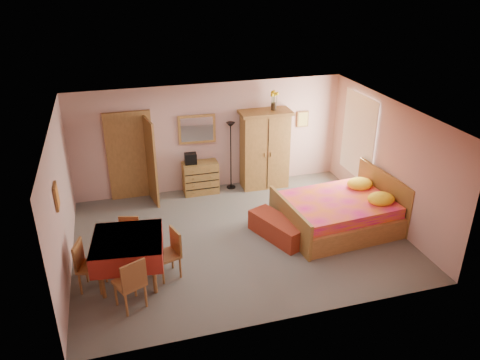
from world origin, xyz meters
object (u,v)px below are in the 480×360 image
object	(u,v)px
floor_lamp	(231,156)
dining_table	(129,259)
chair_north	(129,240)
chair_east	(167,255)
sunflower_vase	(274,100)
bench	(277,228)
wardrobe	(265,149)
wall_mirror	(197,129)
chair_west	(91,266)
stereo	(191,159)
chair_south	(129,282)
chest_of_drawers	(201,178)
bed	(338,205)

from	to	relation	value
floor_lamp	dining_table	world-z (taller)	floor_lamp
chair_north	chair_east	size ratio (longest dim) A/B	0.92
sunflower_vase	bench	xyz separation A→B (m)	(-0.74, -2.42, -1.95)
wardrobe	chair_north	world-z (taller)	wardrobe
wardrobe	chair_north	xyz separation A→B (m)	(-3.45, -2.34, -0.55)
wall_mirror	wardrobe	size ratio (longest dim) A/B	0.45
chair_north	wardrobe	bearing A→B (deg)	-129.64
floor_lamp	chair_west	xyz separation A→B (m)	(-3.29, -3.15, -0.39)
floor_lamp	chair_east	distance (m)	3.76
dining_table	chair_west	distance (m)	0.64
wardrobe	chair_west	xyz separation A→B (m)	(-4.11, -3.05, -0.51)
stereo	wardrobe	size ratio (longest dim) A/B	0.14
dining_table	chair_east	xyz separation A→B (m)	(0.64, -0.07, 0.02)
chair_east	chair_south	bearing A→B (deg)	116.01
floor_lamp	bench	size ratio (longest dim) A/B	1.30
chair_south	chair_west	world-z (taller)	chair_south
chair_west	bench	bearing A→B (deg)	117.09
chair_south	stereo	bearing A→B (deg)	40.56
sunflower_vase	chair_west	bearing A→B (deg)	-144.61
chair_north	chair_west	world-z (taller)	chair_west
wall_mirror	dining_table	size ratio (longest dim) A/B	0.75
wardrobe	chair_north	distance (m)	4.21
chest_of_drawers	chair_north	distance (m)	3.02
sunflower_vase	bench	distance (m)	3.19
bed	chair_north	world-z (taller)	bed
chair_south	chair_west	size ratio (longest dim) A/B	1.04
chest_of_drawers	bench	distance (m)	2.67
wall_mirror	chair_north	distance (m)	3.39
wardrobe	dining_table	distance (m)	4.62
wall_mirror	chair_west	distance (m)	4.29
chest_of_drawers	floor_lamp	size ratio (longest dim) A/B	0.49
floor_lamp	chair_north	bearing A→B (deg)	-137.10
sunflower_vase	chair_west	distance (m)	5.57
chest_of_drawers	bench	xyz separation A→B (m)	(1.07, -2.44, -0.18)
chest_of_drawers	bed	size ratio (longest dim) A/B	0.36
dining_table	chair_west	world-z (taller)	chair_west
floor_lamp	bed	bearing A→B (deg)	-56.45
bench	sunflower_vase	bearing A→B (deg)	73.10
bench	chair_east	distance (m)	2.41
sunflower_vase	bed	distance (m)	2.95
dining_table	chair_south	world-z (taller)	chair_south
wardrobe	bench	bearing A→B (deg)	-100.71
floor_lamp	wardrobe	xyz separation A→B (m)	(0.82, -0.10, 0.12)
bench	chair_south	bearing A→B (deg)	-156.65
sunflower_vase	chair_north	bearing A→B (deg)	-147.13
dining_table	bench	bearing A→B (deg)	11.25
dining_table	chair_north	bearing A→B (deg)	87.50
stereo	chair_west	size ratio (longest dim) A/B	0.30
floor_lamp	wardrobe	bearing A→B (deg)	-6.99
bed	chair_east	world-z (taller)	bed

